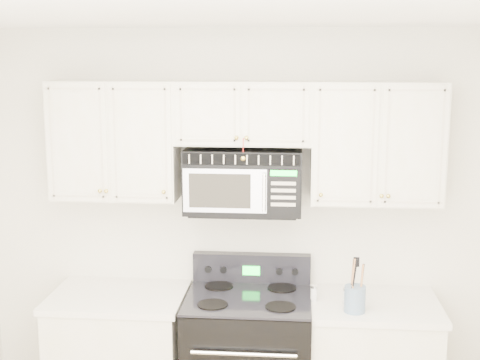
# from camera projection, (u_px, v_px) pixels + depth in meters

# --- Properties ---
(room) EXTENTS (3.51, 3.51, 2.61)m
(room) POSITION_uv_depth(u_px,v_px,m) (212.00, 334.00, 2.74)
(room) COLOR olive
(room) RESTS_ON ground
(upper_cabinets) EXTENTS (2.44, 0.37, 0.75)m
(upper_cabinets) POSITION_uv_depth(u_px,v_px,m) (244.00, 135.00, 4.18)
(upper_cabinets) COLOR silver
(upper_cabinets) RESTS_ON ground
(microwave) EXTENTS (0.73, 0.42, 0.40)m
(microwave) POSITION_uv_depth(u_px,v_px,m) (243.00, 180.00, 4.21)
(microwave) COLOR black
(microwave) RESTS_ON ground
(utensil_crock) EXTENTS (0.13, 0.13, 0.34)m
(utensil_crock) POSITION_uv_depth(u_px,v_px,m) (355.00, 298.00, 3.97)
(utensil_crock) COLOR slate
(utensil_crock) RESTS_ON base_cabinet_right
(shaker_salt) EXTENTS (0.04, 0.04, 0.10)m
(shaker_salt) POSITION_uv_depth(u_px,v_px,m) (314.00, 293.00, 4.15)
(shaker_salt) COLOR silver
(shaker_salt) RESTS_ON base_cabinet_right
(shaker_pepper) EXTENTS (0.04, 0.04, 0.10)m
(shaker_pepper) POSITION_uv_depth(u_px,v_px,m) (346.00, 296.00, 4.11)
(shaker_pepper) COLOR silver
(shaker_pepper) RESTS_ON base_cabinet_right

